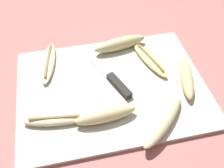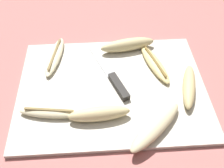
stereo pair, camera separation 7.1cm
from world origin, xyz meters
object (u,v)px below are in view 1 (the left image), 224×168
object	(u,v)px
banana_bright_far	(49,63)
banana_ripe_center	(106,115)
banana_golden_short	(150,60)
banana_spotted_left	(187,78)
banana_pale_long	(55,120)
knife	(114,80)
banana_mellow_near	(120,44)
banana_cream_curved	(163,120)

from	to	relation	value
banana_bright_far	banana_ripe_center	distance (m)	0.26
banana_golden_short	banana_bright_far	size ratio (longest dim) A/B	0.97
banana_spotted_left	banana_pale_long	distance (m)	0.37
banana_golden_short	banana_pale_long	size ratio (longest dim) A/B	1.08
knife	banana_golden_short	size ratio (longest dim) A/B	1.34
banana_mellow_near	banana_golden_short	bearing A→B (deg)	-47.47
banana_golden_short	banana_ripe_center	distance (m)	0.24
banana_golden_short	banana_cream_curved	xyz separation A→B (m)	(-0.04, -0.21, 0.01)
banana_cream_curved	banana_pale_long	distance (m)	0.26
knife	banana_golden_short	xyz separation A→B (m)	(0.12, 0.06, 0.00)
banana_golden_short	knife	bearing A→B (deg)	-155.11
banana_cream_curved	banana_ripe_center	world-z (taller)	banana_ripe_center
banana_golden_short	banana_pale_long	world-z (taller)	banana_pale_long
banana_spotted_left	banana_ripe_center	distance (m)	0.25
knife	banana_spotted_left	xyz separation A→B (m)	(0.19, -0.04, 0.01)
banana_ripe_center	banana_golden_short	bearing A→B (deg)	45.74
banana_golden_short	banana_bright_far	world-z (taller)	banana_golden_short
banana_spotted_left	banana_cream_curved	bearing A→B (deg)	-133.12
banana_golden_short	banana_bright_far	xyz separation A→B (m)	(-0.29, 0.05, -0.00)
banana_cream_curved	banana_mellow_near	world-z (taller)	banana_mellow_near
banana_bright_far	banana_ripe_center	xyz separation A→B (m)	(0.13, -0.22, 0.01)
banana_spotted_left	banana_cream_curved	size ratio (longest dim) A/B	0.99
banana_golden_short	banana_mellow_near	size ratio (longest dim) A/B	0.98
knife	banana_spotted_left	bearing A→B (deg)	-33.20
banana_pale_long	banana_cream_curved	bearing A→B (deg)	-13.16
banana_spotted_left	banana_ripe_center	bearing A→B (deg)	-162.56
banana_golden_short	banana_cream_curved	world-z (taller)	banana_cream_curved
banana_spotted_left	knife	bearing A→B (deg)	168.53
knife	banana_cream_curved	world-z (taller)	banana_cream_curved
knife	banana_golden_short	world-z (taller)	banana_golden_short
banana_bright_far	banana_golden_short	bearing A→B (deg)	-10.04
banana_ripe_center	banana_bright_far	bearing A→B (deg)	119.37
banana_pale_long	banana_golden_short	bearing A→B (deg)	28.07
banana_mellow_near	banana_cream_curved	bearing A→B (deg)	-82.87
banana_cream_curved	banana_golden_short	bearing A→B (deg)	80.54
banana_cream_curved	banana_pale_long	xyz separation A→B (m)	(-0.25, 0.06, -0.00)
banana_bright_far	banana_pale_long	xyz separation A→B (m)	(0.00, -0.20, 0.00)
banana_spotted_left	banana_bright_far	distance (m)	0.39
banana_pale_long	banana_spotted_left	bearing A→B (deg)	9.13
banana_spotted_left	banana_cream_curved	distance (m)	0.16
banana_spotted_left	banana_bright_far	bearing A→B (deg)	158.14
knife	banana_pale_long	distance (m)	0.19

